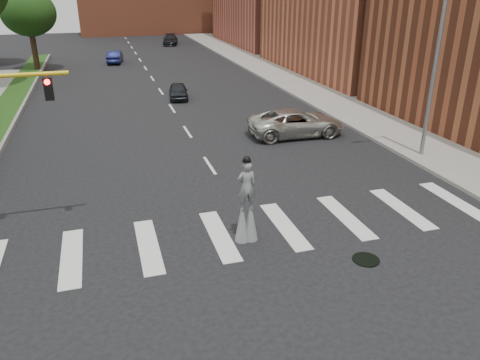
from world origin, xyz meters
TOP-DOWN VIEW (x-y plane):
  - ground_plane at (0.00, 0.00)m, footprint 160.00×160.00m
  - grass_median at (-11.50, 20.00)m, footprint 2.00×60.00m
  - median_curb at (-10.45, 20.00)m, footprint 0.20×60.00m
  - sidewalk_right at (12.50, 25.00)m, footprint 5.00×90.00m
  - manhole at (3.00, -2.00)m, footprint 0.90×0.90m
  - streetlight at (10.90, 6.00)m, footprint 2.05×0.20m
  - stilt_performer at (-0.43, 0.43)m, footprint 0.84×0.52m
  - suv_crossing at (6.12, 11.39)m, footprint 5.80×2.80m
  - car_near at (1.00, 22.99)m, footprint 1.86×3.67m
  - car_mid at (-2.90, 42.47)m, footprint 2.06×4.34m
  - car_far at (5.71, 57.38)m, footprint 2.95×5.23m
  - tree_6 at (-10.87, 39.32)m, footprint 5.30×5.30m

SIDE VIEW (x-z plane):
  - ground_plane at x=0.00m, z-range 0.00..0.00m
  - manhole at x=3.00m, z-range 0.00..0.04m
  - sidewalk_right at x=12.50m, z-range 0.00..0.18m
  - grass_median at x=-11.50m, z-range 0.00..0.25m
  - median_curb at x=-10.45m, z-range 0.00..0.28m
  - car_near at x=1.00m, z-range 0.00..1.20m
  - car_mid at x=-2.90m, z-range 0.00..1.37m
  - car_far at x=5.71m, z-range 0.00..1.43m
  - suv_crossing at x=6.12m, z-range 0.00..1.59m
  - stilt_performer at x=-0.43m, z-range -0.30..2.91m
  - streetlight at x=10.90m, z-range 0.40..9.40m
  - tree_6 at x=-10.87m, z-range 1.70..9.67m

